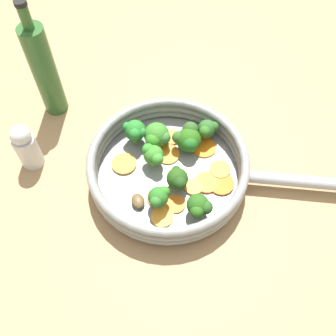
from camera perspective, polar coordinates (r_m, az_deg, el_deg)
ground_plane at (r=0.73m, az=0.00°, el=-1.31°), size 4.00×4.00×0.00m
skillet at (r=0.72m, az=0.00°, el=-0.98°), size 0.27×0.27×0.02m
skillet_rim_wall at (r=0.70m, az=0.00°, el=0.39°), size 0.29×0.29×0.05m
skillet_handle at (r=0.74m, az=19.12°, el=-1.86°), size 0.20×0.12×0.02m
skillet_rivet_left at (r=0.70m, az=9.84°, el=-3.94°), size 0.01×0.01×0.01m
skillet_rivet_right at (r=0.74m, az=9.92°, el=1.13°), size 0.01×0.01×0.01m
carrot_slice_0 at (r=0.74m, az=-0.06°, el=2.02°), size 0.06×0.06×0.00m
carrot_slice_1 at (r=0.69m, az=-1.45°, el=-4.33°), size 0.05×0.05×0.00m
carrot_slice_2 at (r=0.71m, az=7.71°, el=-2.29°), size 0.06×0.06×0.00m
carrot_slice_3 at (r=0.68m, az=1.06°, el=-5.25°), size 0.05×0.05×0.00m
carrot_slice_4 at (r=0.76m, az=0.62°, el=4.51°), size 0.04×0.04×0.00m
carrot_slice_5 at (r=0.70m, az=3.64°, el=-2.85°), size 0.05×0.05×0.01m
carrot_slice_6 at (r=0.67m, az=-0.80°, el=-7.07°), size 0.05×0.05×0.00m
carrot_slice_7 at (r=0.75m, az=5.20°, el=3.01°), size 0.05×0.05×0.00m
carrot_slice_8 at (r=0.72m, az=7.55°, el=-0.26°), size 0.05×0.05×0.01m
carrot_slice_9 at (r=0.73m, az=-6.38°, el=0.59°), size 0.06×0.06×0.01m
carrot_slice_10 at (r=0.71m, az=5.59°, el=-2.12°), size 0.05×0.05×0.00m
broccoli_floret_0 at (r=0.70m, az=-2.23°, el=1.79°), size 0.05×0.04×0.05m
broccoli_floret_1 at (r=0.73m, az=2.80°, el=4.35°), size 0.05×0.06×0.05m
broccoli_floret_2 at (r=0.68m, az=1.42°, el=-1.66°), size 0.04×0.04×0.05m
broccoli_floret_3 at (r=0.65m, az=4.51°, el=-5.57°), size 0.04×0.04×0.05m
broccoli_floret_4 at (r=0.74m, az=5.70°, el=5.57°), size 0.04×0.04×0.05m
broccoli_floret_5 at (r=0.73m, az=-1.64°, el=4.65°), size 0.05×0.05×0.05m
broccoli_floret_6 at (r=0.73m, az=-4.81°, el=5.35°), size 0.04×0.04×0.05m
broccoli_floret_7 at (r=0.66m, az=-1.38°, el=-4.28°), size 0.04×0.04×0.05m
mushroom_piece_0 at (r=0.68m, az=-4.37°, el=-4.81°), size 0.04×0.04×0.01m
salt_shaker at (r=0.75m, az=-19.90°, el=2.95°), size 0.04×0.04×0.10m
oil_bottle at (r=0.79m, az=-17.53°, el=13.40°), size 0.05×0.05×0.25m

